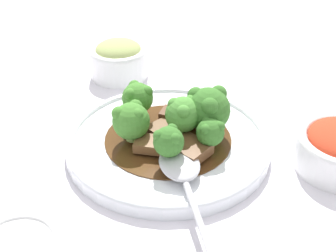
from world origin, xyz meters
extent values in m
plane|color=silver|center=(0.00, 0.00, 0.00)|extent=(4.00, 4.00, 0.00)
cylinder|color=white|center=(0.00, 0.00, 0.01)|extent=(0.26, 0.26, 0.01)
torus|color=white|center=(0.00, 0.00, 0.01)|extent=(0.26, 0.26, 0.01)
cylinder|color=#4C2D14|center=(0.00, 0.00, 0.01)|extent=(0.16, 0.16, 0.00)
cube|color=#56331E|center=(0.03, -0.03, 0.03)|extent=(0.05, 0.05, 0.01)
cube|color=brown|center=(0.02, 0.00, 0.02)|extent=(0.04, 0.05, 0.01)
cube|color=brown|center=(-0.02, 0.02, 0.02)|extent=(0.05, 0.06, 0.01)
cube|color=brown|center=(-0.04, -0.01, 0.03)|extent=(0.06, 0.06, 0.01)
cylinder|color=#8EB756|center=(0.05, 0.02, 0.03)|extent=(0.01, 0.01, 0.02)
sphere|color=#427F2D|center=(0.05, 0.02, 0.05)|extent=(0.04, 0.04, 0.04)
sphere|color=#427F2D|center=(0.06, 0.02, 0.06)|extent=(0.02, 0.02, 0.02)
sphere|color=#427F2D|center=(0.04, 0.03, 0.06)|extent=(0.02, 0.02, 0.02)
sphere|color=#427F2D|center=(0.04, 0.01, 0.06)|extent=(0.02, 0.02, 0.02)
cylinder|color=#7FA84C|center=(-0.01, -0.02, 0.03)|extent=(0.01, 0.01, 0.02)
sphere|color=#4C8E38|center=(-0.01, -0.02, 0.05)|extent=(0.04, 0.04, 0.04)
sphere|color=#4C8E38|center=(0.00, -0.01, 0.06)|extent=(0.02, 0.02, 0.02)
sphere|color=#4C8E38|center=(-0.02, -0.01, 0.06)|extent=(0.02, 0.02, 0.02)
sphere|color=#4C8E38|center=(0.00, -0.03, 0.06)|extent=(0.02, 0.02, 0.02)
cylinder|color=#8EB756|center=(0.01, 0.04, 0.02)|extent=(0.02, 0.02, 0.01)
sphere|color=#427F2D|center=(0.01, 0.04, 0.05)|extent=(0.05, 0.05, 0.05)
sphere|color=#427F2D|center=(0.01, 0.06, 0.06)|extent=(0.02, 0.02, 0.02)
sphere|color=#427F2D|center=(0.00, 0.04, 0.06)|extent=(0.02, 0.02, 0.02)
sphere|color=#427F2D|center=(0.02, 0.03, 0.06)|extent=(0.02, 0.02, 0.02)
cylinder|color=#7FA84C|center=(0.02, -0.05, 0.02)|extent=(0.01, 0.01, 0.01)
sphere|color=#4C8E38|center=(0.02, -0.05, 0.04)|extent=(0.03, 0.03, 0.03)
sphere|color=#4C8E38|center=(0.02, -0.04, 0.05)|extent=(0.01, 0.01, 0.01)
sphere|color=#4C8E38|center=(0.02, -0.06, 0.05)|extent=(0.01, 0.01, 0.01)
sphere|color=#4C8E38|center=(0.03, -0.05, 0.05)|extent=(0.01, 0.01, 0.01)
cylinder|color=#7FA84C|center=(-0.01, -0.05, 0.03)|extent=(0.02, 0.02, 0.01)
sphere|color=#387028|center=(-0.01, -0.05, 0.05)|extent=(0.06, 0.06, 0.06)
sphere|color=#387028|center=(-0.02, -0.04, 0.07)|extent=(0.02, 0.02, 0.02)
sphere|color=#387028|center=(0.00, -0.07, 0.07)|extent=(0.02, 0.02, 0.02)
sphere|color=#387028|center=(0.01, -0.04, 0.07)|extent=(0.02, 0.02, 0.02)
cylinder|color=#8EB756|center=(-0.05, 0.02, 0.03)|extent=(0.01, 0.01, 0.02)
sphere|color=#387028|center=(-0.05, 0.02, 0.05)|extent=(0.04, 0.04, 0.04)
sphere|color=#387028|center=(-0.06, 0.01, 0.06)|extent=(0.01, 0.01, 0.01)
sphere|color=#387028|center=(-0.04, 0.01, 0.06)|extent=(0.01, 0.01, 0.01)
sphere|color=#387028|center=(-0.05, 0.03, 0.06)|extent=(0.01, 0.01, 0.01)
cylinder|color=#7FA84C|center=(-0.04, -0.04, 0.02)|extent=(0.01, 0.01, 0.01)
sphere|color=#387028|center=(-0.04, -0.04, 0.04)|extent=(0.03, 0.03, 0.03)
sphere|color=#387028|center=(-0.05, -0.05, 0.05)|extent=(0.01, 0.01, 0.01)
sphere|color=#387028|center=(-0.03, -0.04, 0.05)|extent=(0.01, 0.01, 0.01)
sphere|color=#387028|center=(-0.05, -0.03, 0.05)|extent=(0.01, 0.01, 0.01)
ellipsoid|color=silver|center=(-0.06, 0.01, 0.03)|extent=(0.07, 0.05, 0.01)
cylinder|color=silver|center=(-0.17, 0.02, 0.02)|extent=(0.15, 0.03, 0.01)
cylinder|color=white|center=(0.21, 0.01, 0.00)|extent=(0.05, 0.05, 0.01)
cylinder|color=white|center=(0.21, 0.01, 0.02)|extent=(0.09, 0.09, 0.04)
torus|color=white|center=(0.21, 0.01, 0.04)|extent=(0.09, 0.09, 0.01)
ellipsoid|color=#A3B266|center=(0.21, 0.01, 0.04)|extent=(0.07, 0.07, 0.03)
cylinder|color=white|center=(-0.11, 0.19, 0.01)|extent=(0.08, 0.08, 0.01)
torus|color=white|center=(-0.11, 0.19, 0.01)|extent=(0.08, 0.08, 0.01)
camera|label=1|loc=(-0.45, 0.16, 0.35)|focal=50.00mm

